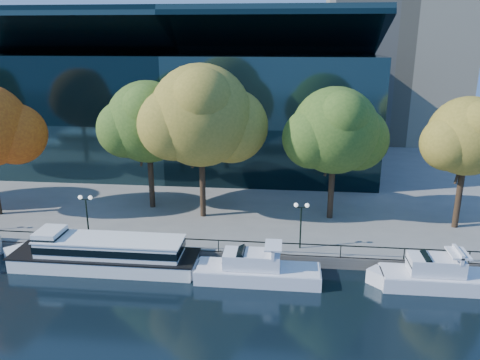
# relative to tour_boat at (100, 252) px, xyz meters

# --- Properties ---
(ground) EXTENTS (160.00, 160.00, 0.00)m
(ground) POSITION_rel_tour_boat_xyz_m (4.44, -1.26, -1.33)
(ground) COLOR black
(ground) RESTS_ON ground
(promenade) EXTENTS (90.00, 67.08, 1.00)m
(promenade) POSITION_rel_tour_boat_xyz_m (4.44, 35.11, -0.83)
(promenade) COLOR slate
(promenade) RESTS_ON ground
(railing) EXTENTS (88.20, 0.08, 0.99)m
(railing) POSITION_rel_tour_boat_xyz_m (4.44, 1.99, 0.60)
(railing) COLOR black
(railing) RESTS_ON promenade
(convention_building) EXTENTS (50.00, 24.57, 21.43)m
(convention_building) POSITION_rel_tour_boat_xyz_m (0.44, 30.53, 7.17)
(convention_building) COLOR black
(convention_building) RESTS_ON ground
(tour_boat) EXTENTS (16.53, 3.69, 3.14)m
(tour_boat) POSITION_rel_tour_boat_xyz_m (0.00, 0.00, 0.00)
(tour_boat) COLOR white
(tour_boat) RESTS_ON ground
(cruiser_near) EXTENTS (10.64, 2.74, 3.08)m
(cruiser_near) POSITION_rel_tour_boat_xyz_m (12.50, -0.83, -0.38)
(cruiser_near) COLOR white
(cruiser_near) RESTS_ON ground
(cruiser_far) EXTENTS (9.74, 2.70, 3.18)m
(cruiser_far) POSITION_rel_tour_boat_xyz_m (26.16, -0.47, -0.32)
(cruiser_far) COLOR white
(cruiser_far) RESTS_ON ground
(tree_2) EXTENTS (10.18, 8.35, 13.07)m
(tree_2) POSITION_rel_tour_boat_xyz_m (1.17, 11.66, 8.48)
(tree_2) COLOR black
(tree_2) RESTS_ON promenade
(tree_3) EXTENTS (12.03, 9.87, 14.85)m
(tree_3) POSITION_rel_tour_boat_xyz_m (6.94, 9.68, 9.49)
(tree_3) COLOR black
(tree_3) RESTS_ON promenade
(tree_4) EXTENTS (10.19, 8.36, 12.79)m
(tree_4) POSITION_rel_tour_boat_xyz_m (19.41, 10.51, 8.20)
(tree_4) COLOR black
(tree_4) RESTS_ON promenade
(tree_5) EXTENTS (8.79, 7.21, 12.18)m
(tree_5) POSITION_rel_tour_boat_xyz_m (30.88, 9.36, 8.17)
(tree_5) COLOR black
(tree_5) RESTS_ON promenade
(lamp_1) EXTENTS (1.26, 0.36, 4.03)m
(lamp_1) POSITION_rel_tour_boat_xyz_m (-2.30, 3.24, 2.65)
(lamp_1) COLOR black
(lamp_1) RESTS_ON promenade
(lamp_2) EXTENTS (1.26, 0.36, 4.03)m
(lamp_2) POSITION_rel_tour_boat_xyz_m (16.20, 3.24, 2.65)
(lamp_2) COLOR black
(lamp_2) RESTS_ON promenade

